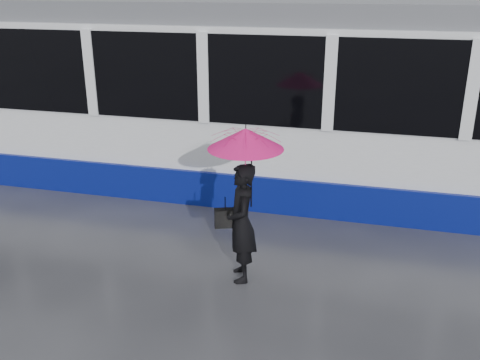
# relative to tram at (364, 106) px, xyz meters

# --- Properties ---
(ground) EXTENTS (90.00, 90.00, 0.00)m
(ground) POSITION_rel_tram_xyz_m (-1.33, -2.50, -1.64)
(ground) COLOR #28292D
(ground) RESTS_ON ground
(rails) EXTENTS (34.00, 1.51, 0.02)m
(rails) POSITION_rel_tram_xyz_m (-1.33, -0.00, -1.63)
(rails) COLOR #3F3D38
(rails) RESTS_ON ground
(tram) EXTENTS (26.00, 2.56, 3.35)m
(tram) POSITION_rel_tram_xyz_m (0.00, 0.00, 0.00)
(tram) COLOR white
(tram) RESTS_ON ground
(woman) EXTENTS (0.55, 0.67, 1.57)m
(woman) POSITION_rel_tram_xyz_m (-1.31, -3.38, -0.85)
(woman) COLOR black
(woman) RESTS_ON ground
(umbrella) EXTENTS (1.18, 1.18, 1.06)m
(umbrella) POSITION_rel_tram_xyz_m (-1.26, -3.38, 0.08)
(umbrella) COLOR #F41498
(umbrella) RESTS_ON ground
(handbag) EXTENTS (0.31, 0.21, 0.42)m
(handbag) POSITION_rel_tram_xyz_m (-1.53, -3.36, -0.81)
(handbag) COLOR black
(handbag) RESTS_ON ground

